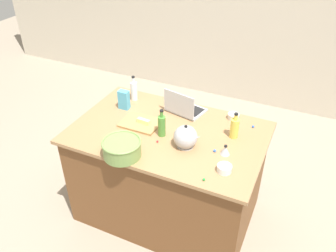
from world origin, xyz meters
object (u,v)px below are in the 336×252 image
(butter_stick_left, at_px, (144,121))
(ramekin_medium, at_px, (224,168))
(kettle, at_px, (186,137))
(laptop, at_px, (184,108))
(ramekin_small, at_px, (233,116))
(candy_bag, at_px, (124,100))
(bottle_oil, at_px, (235,128))
(kitchen_timer, at_px, (225,150))
(bottle_vinegar, at_px, (134,90))
(bottle_olive, at_px, (162,125))
(cutting_board, at_px, (141,123))
(mixing_bowl_large, at_px, (122,148))

(butter_stick_left, xyz_separation_m, ramekin_medium, (0.77, -0.28, -0.01))
(kettle, bearing_deg, laptop, 114.05)
(ramekin_medium, bearing_deg, ramekin_small, 100.74)
(butter_stick_left, distance_m, ramekin_small, 0.75)
(butter_stick_left, distance_m, candy_bag, 0.33)
(bottle_oil, height_order, kitchen_timer, bottle_oil)
(bottle_oil, distance_m, candy_bag, 0.99)
(bottle_vinegar, distance_m, ramekin_medium, 1.21)
(bottle_olive, bearing_deg, cutting_board, 163.38)
(mixing_bowl_large, xyz_separation_m, candy_bag, (-0.33, 0.58, 0.02))
(bottle_oil, relative_size, ramekin_small, 2.24)
(bottle_vinegar, xyz_separation_m, cutting_board, (0.25, -0.34, -0.08))
(cutting_board, distance_m, kitchen_timer, 0.75)
(mixing_bowl_large, height_order, butter_stick_left, mixing_bowl_large)
(laptop, relative_size, butter_stick_left, 3.18)
(bottle_vinegar, height_order, kitchen_timer, bottle_vinegar)
(mixing_bowl_large, distance_m, ramekin_small, 1.00)
(kettle, xyz_separation_m, cutting_board, (-0.45, 0.12, -0.07))
(bottle_olive, height_order, candy_bag, bottle_olive)
(kitchen_timer, bearing_deg, butter_stick_left, 172.72)
(laptop, bearing_deg, cutting_board, -128.53)
(bottle_olive, height_order, kitchen_timer, bottle_olive)
(kettle, height_order, candy_bag, kettle)
(cutting_board, height_order, candy_bag, candy_bag)
(mixing_bowl_large, bearing_deg, kettle, 38.33)
(laptop, distance_m, ramekin_medium, 0.80)
(cutting_board, bearing_deg, mixing_bowl_large, -79.53)
(kitchen_timer, bearing_deg, ramekin_medium, -74.56)
(ramekin_medium, relative_size, kitchen_timer, 1.30)
(kettle, bearing_deg, butter_stick_left, 163.87)
(cutting_board, distance_m, ramekin_medium, 0.84)
(laptop, relative_size, bottle_olive, 1.53)
(bottle_vinegar, relative_size, ramekin_small, 2.44)
(laptop, relative_size, bottle_oil, 1.63)
(bottle_olive, bearing_deg, butter_stick_left, 161.09)
(bottle_vinegar, height_order, candy_bag, bottle_vinegar)
(mixing_bowl_large, bearing_deg, ramekin_small, 53.84)
(bottle_oil, height_order, kettle, bottle_oil)
(kettle, height_order, ramekin_small, kettle)
(mixing_bowl_large, bearing_deg, bottle_vinegar, 113.28)
(candy_bag, bearing_deg, butter_stick_left, -30.54)
(butter_stick_left, height_order, kitchen_timer, kitchen_timer)
(laptop, xyz_separation_m, kitchen_timer, (0.49, -0.41, -0.01))
(bottle_vinegar, bearing_deg, kitchen_timer, -23.37)
(cutting_board, bearing_deg, bottle_oil, 11.03)
(mixing_bowl_large, distance_m, butter_stick_left, 0.42)
(kettle, xyz_separation_m, butter_stick_left, (-0.42, 0.12, -0.04))
(mixing_bowl_large, bearing_deg, laptop, 76.49)
(mixing_bowl_large, height_order, kitchen_timer, mixing_bowl_large)
(mixing_bowl_large, distance_m, ramekin_medium, 0.73)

